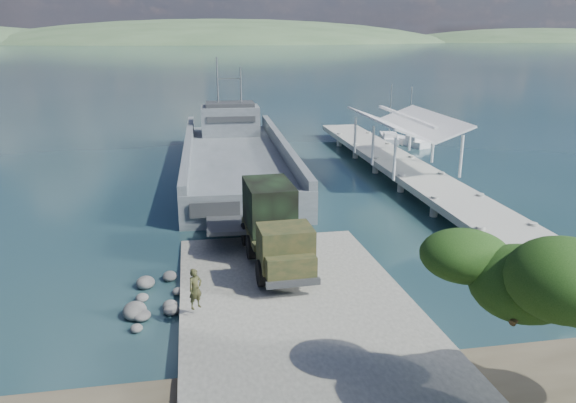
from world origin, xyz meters
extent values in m
plane|color=#1B3E41|center=(0.00, 0.00, 0.00)|extent=(1400.00, 1400.00, 0.00)
cube|color=slate|center=(0.00, -1.00, 0.25)|extent=(10.00, 18.00, 0.50)
cube|color=#ABACA2|center=(13.00, 18.00, 1.00)|extent=(4.00, 44.00, 0.50)
cube|color=#4E575C|center=(-0.39, 24.23, 0.43)|extent=(9.47, 28.94, 2.39)
cube|color=#4E575C|center=(-4.40, 24.35, 2.20)|extent=(1.44, 28.69, 1.24)
cube|color=#4E575C|center=(3.63, 24.11, 2.20)|extent=(1.44, 28.69, 1.24)
cube|color=#4E575C|center=(-0.82, 9.99, 0.96)|extent=(8.61, 0.64, 2.49)
cube|color=#4E575C|center=(-0.10, 33.79, 3.06)|extent=(5.85, 4.00, 2.87)
cube|color=#2E3033|center=(-0.10, 33.79, 4.69)|extent=(4.87, 3.20, 0.38)
cylinder|color=gray|center=(-1.25, 33.83, 6.89)|extent=(0.15, 0.15, 4.78)
cylinder|color=gray|center=(1.05, 33.76, 6.41)|extent=(0.15, 0.15, 3.83)
cylinder|color=black|center=(-1.26, 0.49, 1.13)|extent=(0.48, 1.27, 1.26)
cylinder|color=black|center=(0.96, 0.57, 1.13)|extent=(0.48, 1.27, 1.26)
cylinder|color=black|center=(-1.38, 3.78, 1.13)|extent=(0.48, 1.27, 1.26)
cylinder|color=black|center=(0.84, 3.86, 1.13)|extent=(0.48, 1.27, 1.26)
cylinder|color=black|center=(-1.45, 5.71, 1.13)|extent=(0.48, 1.27, 1.26)
cylinder|color=black|center=(0.77, 5.79, 1.13)|extent=(0.48, 1.27, 1.26)
cube|color=black|center=(-0.25, 3.24, 1.27)|extent=(2.39, 7.42, 0.24)
cube|color=black|center=(-0.15, 0.63, 2.29)|extent=(2.49, 2.02, 1.93)
cube|color=black|center=(-0.11, -0.53, 1.81)|extent=(2.26, 0.95, 0.97)
cube|color=black|center=(-0.30, 4.59, 1.61)|extent=(2.58, 4.53, 0.34)
cube|color=black|center=(-0.30, 4.79, 3.02)|extent=(2.45, 3.76, 2.42)
cube|color=#2E3033|center=(-0.09, -1.01, 1.23)|extent=(2.43, 0.33, 0.29)
imported|color=black|center=(-4.30, -1.92, 1.36)|extent=(0.75, 0.69, 1.71)
cube|color=white|center=(18.92, 33.33, 0.24)|extent=(3.16, 5.41, 0.85)
cube|color=white|center=(19.23, 32.44, 0.80)|extent=(1.75, 1.87, 0.57)
cylinder|color=gray|center=(18.92, 33.33, 3.31)|extent=(0.09, 0.09, 5.67)
cube|color=white|center=(17.51, 35.53, 0.24)|extent=(2.69, 5.51, 0.87)
cube|color=white|center=(17.29, 34.59, 0.82)|extent=(1.66, 1.80, 0.58)
cylinder|color=gray|center=(17.51, 35.53, 3.37)|extent=(0.10, 0.10, 5.78)
ellipsoid|color=#11370F|center=(3.74, -8.54, 5.32)|extent=(2.66, 2.66, 1.52)
camera|label=1|loc=(-4.20, -22.95, 11.77)|focal=35.00mm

